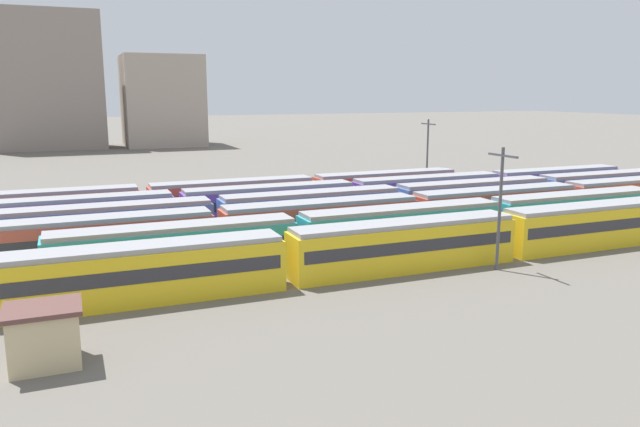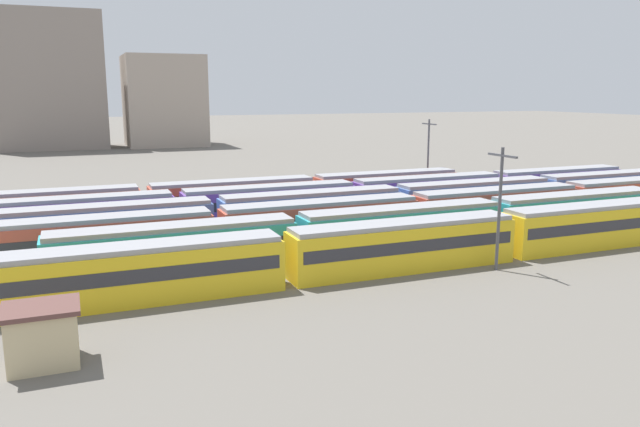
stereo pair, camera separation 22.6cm
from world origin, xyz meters
TOP-DOWN VIEW (x-y plane):
  - ground_plane at (0.00, 13.00)m, footprint 600.00×600.00m
  - train_track_0 at (22.34, 0.00)m, footprint 74.70×3.06m
  - train_track_1 at (15.66, 5.20)m, footprint 55.80×3.06m
  - train_track_2 at (29.35, 10.40)m, footprint 93.60×3.06m
  - train_track_3 at (30.46, 15.60)m, footprint 93.60×3.06m
  - train_track_4 at (18.42, 20.80)m, footprint 74.70×3.06m
  - train_track_5 at (6.42, 26.00)m, footprint 55.80×3.06m
  - catenary_pole_0 at (19.33, -2.71)m, footprint 0.24×3.20m
  - catenary_pole_1 at (32.80, 28.85)m, footprint 0.24×3.20m
  - signal_hut at (-11.67, -7.89)m, footprint 3.60×3.00m
  - distant_building_1 at (-13.61, 119.19)m, footprint 25.14×13.96m
  - distant_building_2 at (12.62, 119.19)m, footprint 18.61×18.46m

SIDE VIEW (x-z plane):
  - ground_plane at x=0.00m, z-range 0.00..0.00m
  - signal_hut at x=-11.67m, z-range 0.03..3.07m
  - train_track_1 at x=15.66m, z-range 0.03..3.78m
  - train_track_5 at x=6.42m, z-range 0.03..3.78m
  - train_track_0 at x=22.34m, z-range 0.03..3.78m
  - train_track_2 at x=29.35m, z-range 0.03..3.78m
  - train_track_3 at x=30.46m, z-range 0.03..3.78m
  - train_track_4 at x=18.42m, z-range 0.03..3.78m
  - catenary_pole_0 at x=19.33m, z-range 0.54..9.76m
  - catenary_pole_1 at x=32.80m, z-range 0.54..10.31m
  - distant_building_2 at x=12.62m, z-range 0.00..21.93m
  - distant_building_1 at x=-13.61m, z-range 0.00..31.38m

